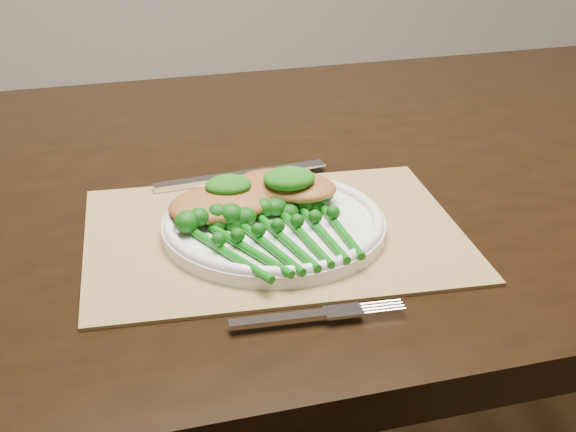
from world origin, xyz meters
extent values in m
cube|color=black|center=(-0.13, -0.01, 0.73)|extent=(1.64, 0.96, 0.04)
cube|color=#977F4D|center=(-0.20, -0.18, 0.75)|extent=(0.41, 0.31, 0.00)
cylinder|color=white|center=(-0.20, -0.18, 0.76)|extent=(0.24, 0.24, 0.01)
torus|color=white|center=(-0.20, -0.18, 0.77)|extent=(0.24, 0.24, 0.01)
cube|color=silver|center=(-0.27, -0.04, 0.76)|extent=(0.09, 0.03, 0.01)
cube|color=silver|center=(-0.16, -0.02, 0.76)|extent=(0.14, 0.04, 0.00)
cube|color=silver|center=(-0.23, -0.35, 0.76)|extent=(0.09, 0.01, 0.00)
ellipsoid|color=#A3632F|center=(-0.25, -0.15, 0.78)|extent=(0.15, 0.12, 0.03)
ellipsoid|color=#A3632F|center=(-0.17, -0.13, 0.79)|extent=(0.14, 0.13, 0.02)
ellipsoid|color=#0F4F0B|center=(-0.24, -0.14, 0.80)|extent=(0.05, 0.04, 0.02)
ellipsoid|color=#0F4F0B|center=(-0.17, -0.15, 0.80)|extent=(0.06, 0.05, 0.02)
camera|label=1|loc=(-0.36, -0.93, 1.15)|focal=50.00mm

